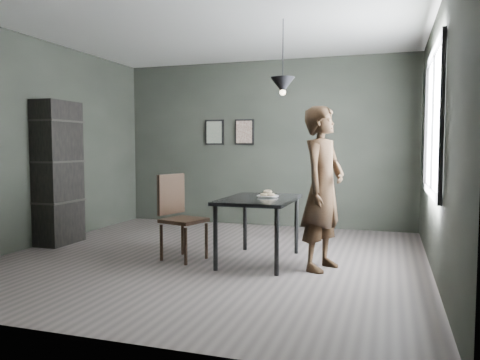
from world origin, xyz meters
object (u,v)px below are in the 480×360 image
(cafe_table, at_px, (259,205))
(pendant_lamp, at_px, (283,85))
(wood_chair, at_px, (178,211))
(woman, at_px, (323,188))
(white_plate, at_px, (268,197))
(shelf_unit, at_px, (58,173))

(cafe_table, bearing_deg, pendant_lamp, 21.80)
(wood_chair, bearing_deg, woman, 17.83)
(woman, xyz_separation_m, wood_chair, (-1.71, -0.04, -0.31))
(white_plate, height_order, woman, woman)
(pendant_lamp, bearing_deg, wood_chair, -167.70)
(woman, xyz_separation_m, shelf_unit, (-3.67, 0.26, 0.09))
(white_plate, distance_m, woman, 0.72)
(wood_chair, bearing_deg, white_plate, 30.73)
(cafe_table, relative_size, pendant_lamp, 1.39)
(woman, distance_m, pendant_lamp, 1.28)
(wood_chair, bearing_deg, pendant_lamp, 28.68)
(white_plate, height_order, pendant_lamp, pendant_lamp)
(shelf_unit, bearing_deg, cafe_table, -2.84)
(woman, relative_size, wood_chair, 1.76)
(cafe_table, bearing_deg, white_plate, 52.78)
(wood_chair, bearing_deg, cafe_table, 26.07)
(woman, height_order, shelf_unit, shelf_unit)
(white_plate, bearing_deg, woman, -18.17)
(white_plate, distance_m, shelf_unit, 3.01)
(shelf_unit, height_order, pendant_lamp, pendant_lamp)
(cafe_table, bearing_deg, woman, -9.09)
(white_plate, xyz_separation_m, wood_chair, (-1.04, -0.27, -0.18))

